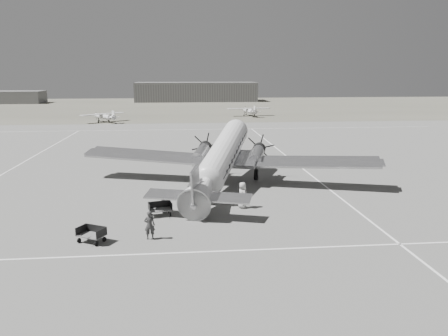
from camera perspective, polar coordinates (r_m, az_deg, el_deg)
ground at (r=37.85m, az=-4.75°, el=-2.58°), size 260.00×260.00×0.00m
taxi_line_near at (r=24.58m, az=-4.18°, el=-10.92°), size 60.00×0.15×0.01m
taxi_line_right at (r=39.84m, az=12.79°, el=-2.08°), size 0.15×80.00×0.01m
taxi_line_left at (r=50.71m, az=-25.74°, el=0.05°), size 0.15×60.00×0.01m
taxi_line_horizon at (r=77.20m, az=-5.26°, el=5.02°), size 90.00×0.15×0.01m
grass_infield at (r=131.95m, az=-5.46°, el=8.01°), size 260.00×90.00×0.01m
hangar_main at (r=156.82m, az=-3.68°, el=9.91°), size 42.00×14.00×6.60m
shed_secondary at (r=161.29m, az=-25.67°, el=8.35°), size 18.00×10.00×4.00m
dc3_airliner at (r=37.04m, az=-0.30°, el=1.20°), size 31.20×25.77×5.12m
light_plane_left at (r=91.73m, az=-15.41°, el=6.40°), size 12.25×12.00×1.97m
light_plane_right at (r=101.38m, az=3.35°, el=7.36°), size 11.13×9.53×2.08m
baggage_cart_near at (r=30.64m, az=-8.33°, el=-5.35°), size 1.86×1.48×0.94m
baggage_cart_far at (r=26.86m, az=-16.93°, el=-8.34°), size 1.97×1.78×0.91m
ground_crew at (r=26.42m, az=-9.69°, el=-7.36°), size 0.64×0.42×1.74m
ramp_agent at (r=31.38m, az=-7.77°, el=-4.34°), size 0.59×0.75×1.53m
passenger at (r=31.94m, az=2.43°, el=-3.56°), size 0.87×1.08×1.93m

